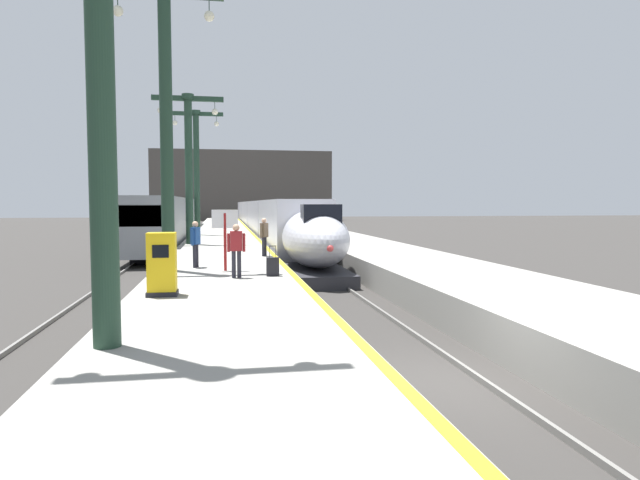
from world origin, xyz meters
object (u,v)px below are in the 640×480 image
station_column_far (189,154)px  passenger_mid_platform (264,234)px  ticket_machine_yellow (162,267)px  departure_info_board (225,227)px  station_column_distant (196,160)px  passenger_near_edge (236,246)px  highspeed_train_main (262,217)px  rolling_suitcase (273,267)px  station_column_mid (166,102)px  regional_train_adjacent (173,219)px  passenger_far_waiting (195,240)px

station_column_far → passenger_mid_platform: (3.68, -8.09, -4.18)m
ticket_machine_yellow → departure_info_board: bearing=72.1°
ticket_machine_yellow → departure_info_board: (1.60, 4.95, 0.77)m
station_column_distant → passenger_near_edge: (2.28, -24.68, -4.54)m
passenger_near_edge → ticket_machine_yellow: passenger_near_edge is taller
station_column_far → passenger_mid_platform: 9.82m
highspeed_train_main → rolling_suitcase: (-2.46, -39.97, -0.62)m
station_column_distant → departure_info_board: station_column_distant is taller
passenger_near_edge → station_column_distant: bearing=95.3°
highspeed_train_main → station_column_mid: (-5.90, -37.82, 4.89)m
regional_train_adjacent → station_column_distant: bearing=-67.3°
regional_train_adjacent → passenger_mid_platform: bearing=-75.6°
station_column_far → station_column_distant: bearing=90.0°
station_column_far → departure_info_board: (1.95, -13.20, -3.67)m
station_column_mid → station_column_far: bearing=90.0°
station_column_distant → departure_info_board: (1.95, -22.78, -4.02)m
station_column_distant → passenger_far_waiting: station_column_distant is taller
regional_train_adjacent → passenger_mid_platform: size_ratio=21.66×
highspeed_train_main → passenger_far_waiting: bearing=-97.7°
departure_info_board → ticket_machine_yellow: bearing=-107.9°
regional_train_adjacent → highspeed_train_main: bearing=51.7°
highspeed_train_main → station_column_distant: station_column_distant is taller
station_column_far → regional_train_adjacent: bearing=98.4°
passenger_near_edge → passenger_far_waiting: same height
regional_train_adjacent → departure_info_board: bearing=-81.6°
station_column_mid → ticket_machine_yellow: (0.35, -5.43, -5.07)m
highspeed_train_main → passenger_far_waiting: highspeed_train_main is taller
station_column_far → rolling_suitcase: station_column_far is taller
station_column_far → passenger_far_waiting: station_column_far is taller
rolling_suitcase → passenger_near_edge: bearing=-168.8°
regional_train_adjacent → station_column_far: (2.20, -14.84, 4.10)m
regional_train_adjacent → rolling_suitcase: bearing=-79.2°
passenger_near_edge → departure_info_board: bearing=100.1°
station_column_mid → station_column_far: size_ratio=1.14×
regional_train_adjacent → passenger_mid_platform: 23.67m
departure_info_board → station_column_mid: bearing=166.2°
highspeed_train_main → station_column_distant: size_ratio=8.25×
passenger_far_waiting → rolling_suitcase: passenger_far_waiting is taller
station_column_far → passenger_far_waiting: size_ratio=5.04×
station_column_mid → rolling_suitcase: (3.44, -2.15, -5.50)m
passenger_near_edge → ticket_machine_yellow: (-1.93, -3.06, -0.25)m
ticket_machine_yellow → station_column_distant: bearing=90.7°
regional_train_adjacent → passenger_mid_platform: regional_train_adjacent is taller
ticket_machine_yellow → station_column_mid: bearing=93.7°
regional_train_adjacent → station_column_distant: 7.23m
station_column_mid → station_column_distant: bearing=90.0°
highspeed_train_main → passenger_far_waiting: size_ratio=44.86×
passenger_far_waiting → departure_info_board: size_ratio=0.80×
passenger_far_waiting → passenger_near_edge: bearing=-65.6°
station_column_mid → ticket_machine_yellow: bearing=-86.3°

